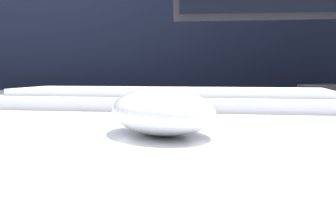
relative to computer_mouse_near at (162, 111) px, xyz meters
name	(u,v)px	position (x,y,z in m)	size (l,w,h in m)	color
partition_panel	(215,91)	(0.01, 0.84, -0.02)	(5.00, 0.03, 1.39)	black
computer_mouse_near	(162,111)	(0.00, 0.00, 0.00)	(0.11, 0.13, 0.03)	white
keyboard	(169,98)	(-0.03, 0.23, -0.01)	(0.40, 0.15, 0.02)	silver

